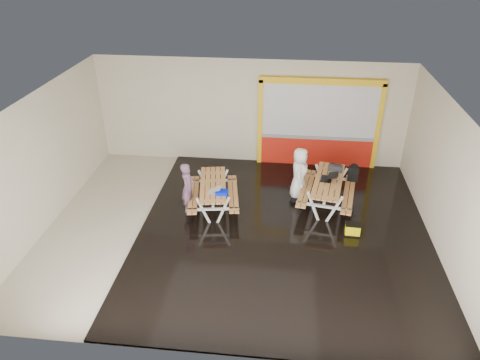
# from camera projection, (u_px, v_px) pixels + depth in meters

# --- Properties ---
(room) EXTENTS (10.02, 8.02, 3.52)m
(room) POSITION_uv_depth(u_px,v_px,m) (236.00, 171.00, 10.90)
(room) COLOR beige
(room) RESTS_ON ground
(deck) EXTENTS (7.50, 7.98, 0.05)m
(deck) POSITION_uv_depth(u_px,v_px,m) (284.00, 232.00, 11.63)
(deck) COLOR black
(deck) RESTS_ON room
(kiosk) EXTENTS (3.88, 0.16, 3.00)m
(kiosk) POSITION_uv_depth(u_px,v_px,m) (318.00, 125.00, 14.24)
(kiosk) COLOR red
(kiosk) RESTS_ON room
(picnic_table_left) EXTENTS (1.66, 2.20, 0.81)m
(picnic_table_left) POSITION_uv_depth(u_px,v_px,m) (213.00, 190.00, 12.35)
(picnic_table_left) COLOR #B97F44
(picnic_table_left) RESTS_ON deck
(picnic_table_right) EXTENTS (1.80, 2.37, 0.86)m
(picnic_table_right) POSITION_uv_depth(u_px,v_px,m) (328.00, 186.00, 12.43)
(picnic_table_right) COLOR #B97F44
(picnic_table_right) RESTS_ON deck
(person_left) EXTENTS (0.37, 0.54, 1.43)m
(person_left) POSITION_uv_depth(u_px,v_px,m) (188.00, 187.00, 12.02)
(person_left) COLOR #6E4D69
(person_left) RESTS_ON deck
(person_right) EXTENTS (0.53, 0.77, 1.53)m
(person_right) POSITION_uv_depth(u_px,v_px,m) (299.00, 173.00, 12.61)
(person_right) COLOR white
(person_right) RESTS_ON deck
(laptop_left) EXTENTS (0.38, 0.36, 0.14)m
(laptop_left) POSITION_uv_depth(u_px,v_px,m) (215.00, 190.00, 11.87)
(laptop_left) COLOR silver
(laptop_left) RESTS_ON picnic_table_left
(laptop_right) EXTENTS (0.52, 0.47, 0.19)m
(laptop_right) POSITION_uv_depth(u_px,v_px,m) (328.00, 178.00, 12.33)
(laptop_right) COLOR black
(laptop_right) RESTS_ON picnic_table_right
(blue_pouch) EXTENTS (0.33, 0.25, 0.09)m
(blue_pouch) POSITION_uv_depth(u_px,v_px,m) (222.00, 192.00, 11.77)
(blue_pouch) COLOR #0014DF
(blue_pouch) RESTS_ON picnic_table_left
(toolbox) EXTENTS (0.43, 0.29, 0.23)m
(toolbox) POSITION_uv_depth(u_px,v_px,m) (335.00, 168.00, 12.77)
(toolbox) COLOR black
(toolbox) RESTS_ON picnic_table_right
(backpack) EXTENTS (0.33, 0.24, 0.51)m
(backpack) POSITION_uv_depth(u_px,v_px,m) (353.00, 173.00, 12.85)
(backpack) COLOR black
(backpack) RESTS_ON picnic_table_right
(dark_case) EXTENTS (0.57, 0.53, 0.17)m
(dark_case) POSITION_uv_depth(u_px,v_px,m) (301.00, 199.00, 12.84)
(dark_case) COLOR black
(dark_case) RESTS_ON deck
(fluke_bag) EXTENTS (0.40, 0.28, 0.34)m
(fluke_bag) POSITION_uv_depth(u_px,v_px,m) (353.00, 229.00, 11.40)
(fluke_bag) COLOR black
(fluke_bag) RESTS_ON deck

